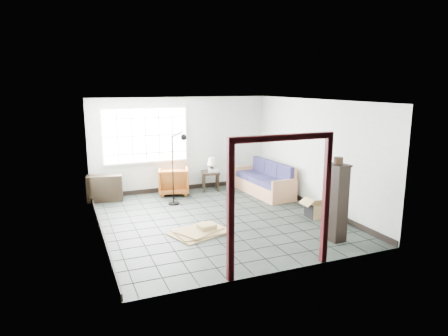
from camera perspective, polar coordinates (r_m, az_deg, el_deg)
name	(u,v)px	position (r m, az deg, el deg)	size (l,w,h in m)	color
ground	(218,219)	(8.94, -0.92, -7.29)	(5.50, 5.50, 0.00)	black
room_shell	(217,144)	(8.57, -1.03, 3.44)	(5.02, 5.52, 2.61)	#B5BAB2
window_panel	(145,136)	(10.86, -11.16, 4.57)	(2.32, 0.08, 1.52)	silver
doorway_trim	(281,187)	(6.21, 8.18, -2.73)	(1.80, 0.08, 2.20)	#3E0E11
futon_sofa	(266,182)	(10.93, 6.01, -2.05)	(0.89, 2.05, 0.89)	#A8714C
armchair	(174,179)	(10.92, -7.23, -1.63)	(0.79, 0.74, 0.81)	brown
side_table	(210,175)	(11.23, -1.95, -1.00)	(0.58, 0.58, 0.53)	black
table_lamp	(212,162)	(11.11, -1.75, 0.85)	(0.35, 0.35, 0.41)	black
projector	(213,170)	(11.19, -1.57, -0.30)	(0.31, 0.26, 0.10)	silver
floor_lamp	(178,166)	(9.85, -6.56, 0.33)	(0.48, 0.34, 1.83)	black
console_shelf	(105,188)	(10.63, -16.65, -2.78)	(0.91, 0.49, 0.68)	black
tall_shelf	(336,202)	(7.85, 15.75, -4.69)	(0.34, 0.43, 1.49)	black
pot	(338,161)	(7.68, 16.03, 1.03)	(0.22, 0.22, 0.13)	black
open_box	(318,210)	(9.28, 13.27, -5.84)	(0.80, 0.42, 0.45)	#99784A
cardboard_pile	(201,231)	(8.15, -3.35, -8.93)	(1.33, 1.12, 0.16)	#99784A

